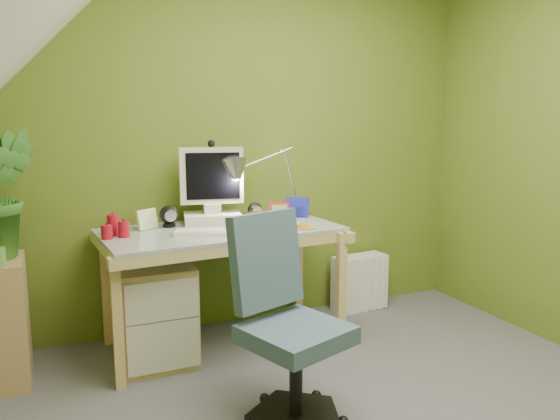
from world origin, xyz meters
name	(u,v)px	position (x,y,z in m)	size (l,w,h in m)	color
wall_back	(244,142)	(0.00, 1.60, 1.20)	(3.20, 0.01, 2.40)	#5F7323
desk	(222,288)	(-0.28, 1.23, 0.36)	(1.35, 0.68, 0.72)	tan
monitor	(212,180)	(-0.28, 1.41, 0.98)	(0.38, 0.22, 0.52)	silver
speaker_left	(169,216)	(-0.55, 1.39, 0.79)	(0.11, 0.11, 0.13)	black
speaker_right	(255,211)	(-0.01, 1.39, 0.78)	(0.09, 0.09, 0.11)	black
keyboard	(215,232)	(-0.36, 1.09, 0.73)	(0.44, 0.14, 0.02)	white
mousepad	(290,227)	(0.10, 1.09, 0.73)	(0.25, 0.18, 0.01)	#BD691D
mouse	(290,224)	(0.10, 1.09, 0.74)	(0.12, 0.07, 0.04)	silver
amber_tumbler	(255,220)	(-0.10, 1.15, 0.77)	(0.07, 0.07, 0.10)	#8D5414
candle_cluster	(114,226)	(-0.88, 1.24, 0.78)	(0.15, 0.14, 0.12)	#AD0F22
photo_frame_red	(279,211)	(0.14, 1.35, 0.78)	(0.13, 0.02, 0.11)	red
photo_frame_blue	(297,207)	(0.28, 1.39, 0.79)	(0.15, 0.02, 0.13)	#161D9B
photo_frame_green	(147,219)	(-0.68, 1.37, 0.78)	(0.14, 0.02, 0.12)	beige
desk_lamp	(280,167)	(0.17, 1.41, 1.05)	(0.60, 0.26, 0.65)	silver
side_ledge	(2,322)	(-1.45, 1.23, 0.33)	(0.24, 0.38, 0.66)	tan
potted_plant	(0,194)	(-1.41, 1.28, 0.98)	(0.36, 0.29, 0.65)	#357326
task_chair	(296,333)	(-0.22, 0.30, 0.42)	(0.47, 0.47, 0.84)	#3D5565
radiator	(359,282)	(0.81, 1.46, 0.20)	(0.39, 0.16, 0.39)	white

